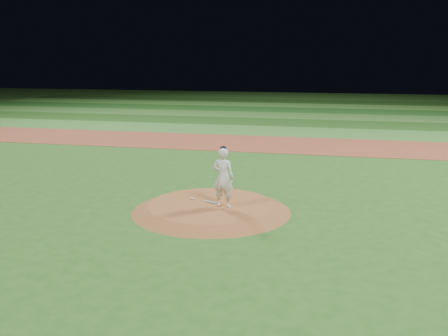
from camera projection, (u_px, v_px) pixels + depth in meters
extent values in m
plane|color=#275A1D|center=(211.00, 211.00, 17.34)|extent=(120.00, 120.00, 0.00)
cube|color=brown|center=(267.00, 144.00, 30.66)|extent=(70.00, 6.00, 0.02)
cube|color=#36742A|center=(278.00, 131.00, 35.90)|extent=(70.00, 5.00, 0.02)
cube|color=#1D4917|center=(285.00, 122.00, 40.66)|extent=(70.00, 5.00, 0.02)
cube|color=#326B27|center=(291.00, 116.00, 45.42)|extent=(70.00, 5.00, 0.02)
cube|color=#1B4E19|center=(295.00, 110.00, 50.18)|extent=(70.00, 5.00, 0.02)
cube|color=#3A792C|center=(299.00, 105.00, 54.94)|extent=(70.00, 5.00, 0.02)
cube|color=#1C4415|center=(302.00, 102.00, 59.69)|extent=(70.00, 5.00, 0.02)
cone|color=brown|center=(211.00, 208.00, 17.31)|extent=(5.50, 5.50, 0.25)
cube|color=beige|center=(210.00, 202.00, 17.52)|extent=(0.55, 0.33, 0.03)
ellipsoid|color=beige|center=(192.00, 199.00, 17.85)|extent=(0.11, 0.11, 0.06)
imported|color=white|center=(223.00, 178.00, 16.75)|extent=(0.82, 0.62, 2.05)
ellipsoid|color=black|center=(223.00, 148.00, 16.53)|extent=(0.22, 0.22, 0.15)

